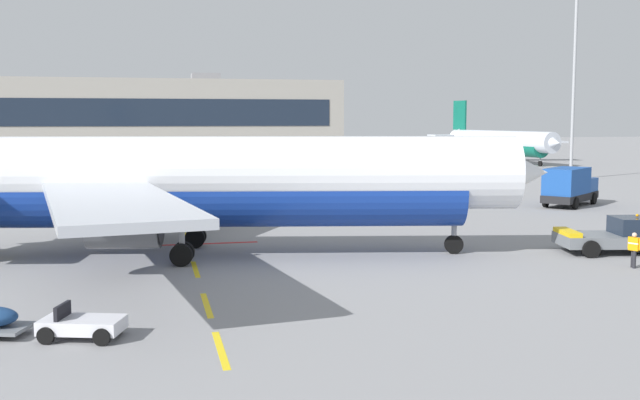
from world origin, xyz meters
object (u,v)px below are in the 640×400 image
at_px(airliner_mid_left, 498,142).
at_px(fuel_service_truck, 570,186).
at_px(ground_crew_worker, 634,248).
at_px(pushback_tug, 621,236).
at_px(apron_light_mast_far, 575,47).
at_px(airliner_foreground, 216,180).

height_order(airliner_mid_left, fuel_service_truck, airliner_mid_left).
distance_m(airliner_mid_left, ground_crew_worker, 87.80).
bearing_deg(fuel_service_truck, pushback_tug, -114.02).
distance_m(airliner_mid_left, apron_light_mast_far, 35.73).
relative_size(ground_crew_worker, apron_light_mast_far, 0.07).
relative_size(airliner_foreground, ground_crew_worker, 20.30).
distance_m(airliner_mid_left, fuel_service_truck, 61.40).
bearing_deg(airliner_mid_left, apron_light_mast_far, -101.46).
relative_size(airliner_foreground, pushback_tug, 5.41).
bearing_deg(apron_light_mast_far, ground_crew_worker, -117.86).
bearing_deg(fuel_service_truck, ground_crew_worker, -114.38).
bearing_deg(fuel_service_truck, airliner_foreground, -151.55).
xyz_separation_m(pushback_tug, airliner_mid_left, (30.49, 77.75, 2.39)).
bearing_deg(apron_light_mast_far, airliner_foreground, -137.69).
relative_size(airliner_mid_left, ground_crew_worker, 16.90).
bearing_deg(ground_crew_worker, airliner_foreground, 157.93).
height_order(ground_crew_worker, apron_light_mast_far, apron_light_mast_far).
distance_m(pushback_tug, apron_light_mast_far, 52.71).
height_order(pushback_tug, ground_crew_worker, pushback_tug).
xyz_separation_m(pushback_tug, ground_crew_worker, (-1.88, -3.83, 0.07)).
xyz_separation_m(airliner_foreground, apron_light_mast_far, (44.85, 40.83, 11.36)).
relative_size(pushback_tug, apron_light_mast_far, 0.26).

